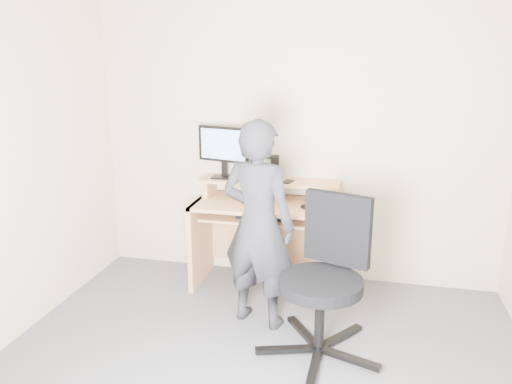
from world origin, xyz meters
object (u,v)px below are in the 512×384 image
at_px(monitor, 223,147).
at_px(person, 258,225).
at_px(office_chair, 326,272).
at_px(desk, 268,223).

bearing_deg(monitor, person, -43.56).
bearing_deg(office_chair, person, 172.21).
bearing_deg(desk, monitor, 173.70).
height_order(monitor, office_chair, monitor).
xyz_separation_m(desk, office_chair, (0.59, -0.95, 0.02)).
distance_m(desk, monitor, 0.75).
relative_size(desk, person, 0.79).
relative_size(office_chair, person, 0.68).
relative_size(desk, office_chair, 1.16).
distance_m(office_chair, person, 0.62).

